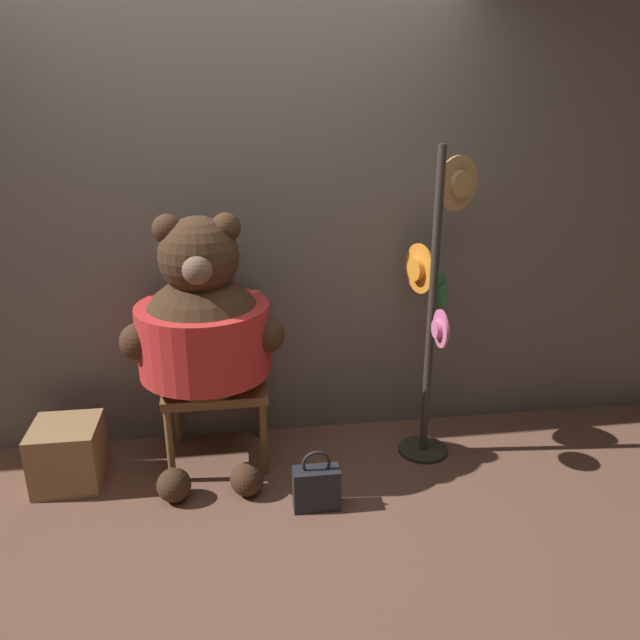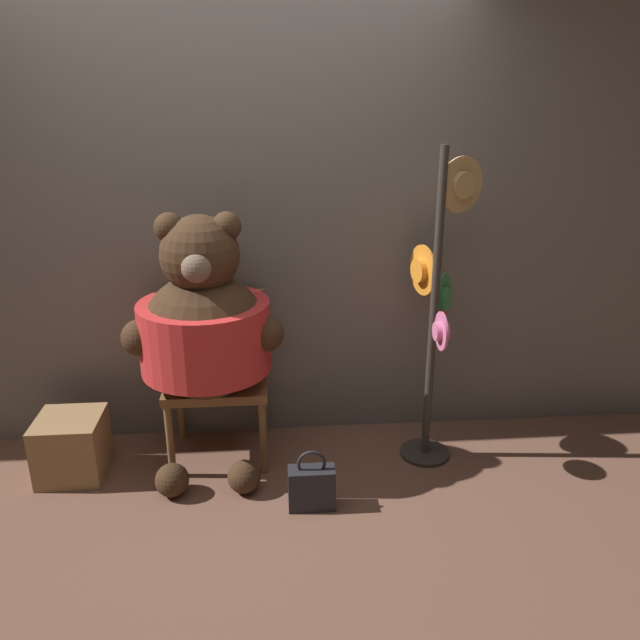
{
  "view_description": "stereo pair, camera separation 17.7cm",
  "coord_description": "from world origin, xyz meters",
  "px_view_note": "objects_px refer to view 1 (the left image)",
  "views": [
    {
      "loc": [
        -0.0,
        -2.76,
        1.96
      ],
      "look_at": [
        0.43,
        0.27,
        0.83
      ],
      "focal_mm": 35.0,
      "sensor_mm": 36.0,
      "label": 1
    },
    {
      "loc": [
        0.17,
        -2.78,
        1.96
      ],
      "look_at": [
        0.43,
        0.27,
        0.83
      ],
      "focal_mm": 35.0,
      "sensor_mm": 36.0,
      "label": 2
    }
  ],
  "objects_px": {
    "hat_display_rack": "(435,300)",
    "handbag_on_ground": "(317,487)",
    "chair": "(216,369)",
    "teddy_bear": "(204,330)"
  },
  "relations": [
    {
      "from": "hat_display_rack",
      "to": "handbag_on_ground",
      "type": "relative_size",
      "value": 5.34
    },
    {
      "from": "hat_display_rack",
      "to": "chair",
      "type": "bearing_deg",
      "value": 173.66
    },
    {
      "from": "chair",
      "to": "hat_display_rack",
      "type": "relative_size",
      "value": 0.53
    },
    {
      "from": "teddy_bear",
      "to": "hat_display_rack",
      "type": "xyz_separation_m",
      "value": [
        1.23,
        0.02,
        0.1
      ]
    },
    {
      "from": "chair",
      "to": "handbag_on_ground",
      "type": "height_order",
      "value": "chair"
    },
    {
      "from": "teddy_bear",
      "to": "hat_display_rack",
      "type": "distance_m",
      "value": 1.24
    },
    {
      "from": "hat_display_rack",
      "to": "handbag_on_ground",
      "type": "bearing_deg",
      "value": -146.28
    },
    {
      "from": "chair",
      "to": "handbag_on_ground",
      "type": "xyz_separation_m",
      "value": [
        0.48,
        -0.61,
        -0.39
      ]
    },
    {
      "from": "chair",
      "to": "handbag_on_ground",
      "type": "bearing_deg",
      "value": -51.42
    },
    {
      "from": "handbag_on_ground",
      "to": "teddy_bear",
      "type": "bearing_deg",
      "value": 139.18
    }
  ]
}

